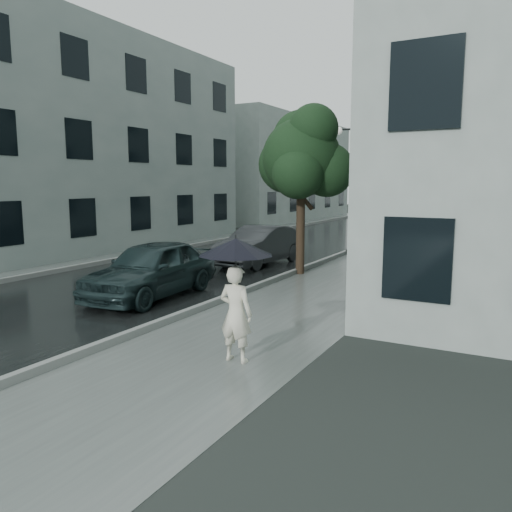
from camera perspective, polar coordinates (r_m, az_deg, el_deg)
The scene contains 14 objects.
ground at distance 9.54m, azimuth -4.50°, elevation -9.69°, with size 120.00×120.00×0.00m, color black.
sidewalk at distance 20.37m, azimuth 14.80°, elevation -0.24°, with size 3.50×60.00×0.01m, color slate.
kerb_near at distance 20.85m, azimuth 9.93°, elevation 0.30°, with size 0.15×60.00×0.15m, color slate.
asphalt_road at distance 22.21m, azimuth 1.34°, elevation 0.72°, with size 6.85×60.00×0.00m, color black.
kerb_far at distance 23.98m, azimuth -6.12°, elevation 1.42°, with size 0.15×60.00×0.15m, color slate.
sidewalk_far at distance 24.53m, azimuth -7.90°, elevation 1.38°, with size 1.70×60.00×0.01m, color #4C5451.
building_far_a at distance 24.44m, azimuth -22.20°, elevation 11.97°, with size 7.02×20.00×9.50m.
building_far_b at distance 42.01m, azimuth 2.01°, elevation 9.78°, with size 7.02×18.00×8.00m.
pedestrian at distance 8.27m, azimuth -2.31°, elevation -6.59°, with size 0.59×0.39×1.62m, color beige.
umbrella at distance 8.04m, azimuth -2.33°, elevation 1.05°, with size 1.37×1.37×1.18m.
street_tree at distance 16.27m, azimuth 5.35°, elevation 11.21°, with size 3.25×2.95×5.36m.
lamp_post at distance 20.96m, azimuth 10.36°, elevation 8.29°, with size 0.83×0.44×5.21m.
car_near at distance 13.22m, azimuth -11.83°, elevation -1.45°, with size 1.74×4.31×1.47m, color #18292A.
car_far at distance 18.11m, azimuth 0.39°, elevation 1.23°, with size 1.48×4.24×1.40m, color #25292B.
Camera 1 is at (4.96, -7.59, 2.95)m, focal length 35.00 mm.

